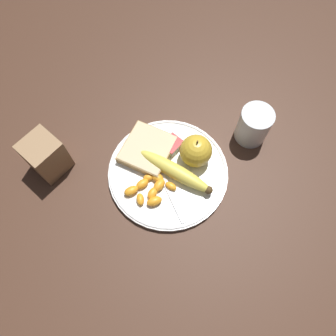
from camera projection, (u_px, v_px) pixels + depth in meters
ground_plane at (168, 174)px, 0.75m from camera, size 3.00×3.00×0.00m
plate at (168, 172)px, 0.74m from camera, size 0.27×0.27×0.01m
juice_glass at (253, 126)px, 0.75m from camera, size 0.07×0.07×0.09m
apple at (196, 151)px, 0.72m from camera, size 0.07×0.07×0.08m
banana at (175, 171)px, 0.72m from camera, size 0.06×0.19×0.03m
bread_slice at (148, 149)px, 0.75m from camera, size 0.14×0.13×0.02m
fork at (163, 177)px, 0.73m from camera, size 0.10×0.18×0.00m
jam_packet at (172, 145)px, 0.75m from camera, size 0.04×0.04×0.02m
orange_segment_0 at (153, 193)px, 0.71m from camera, size 0.03×0.02×0.02m
orange_segment_1 at (131, 191)px, 0.71m from camera, size 0.04×0.03×0.02m
orange_segment_2 at (171, 186)px, 0.71m from camera, size 0.02×0.03×0.02m
orange_segment_3 at (159, 185)px, 0.71m from camera, size 0.03×0.02×0.02m
orange_segment_4 at (149, 177)px, 0.72m from camera, size 0.03×0.03×0.01m
orange_segment_5 at (142, 184)px, 0.72m from camera, size 0.03×0.02×0.02m
orange_segment_6 at (157, 177)px, 0.72m from camera, size 0.02×0.03×0.02m
orange_segment_7 at (142, 200)px, 0.70m from camera, size 0.03×0.03×0.02m
orange_segment_8 at (154, 201)px, 0.70m from camera, size 0.04×0.03×0.02m
condiment_caddy at (46, 156)px, 0.71m from camera, size 0.07×0.07×0.10m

